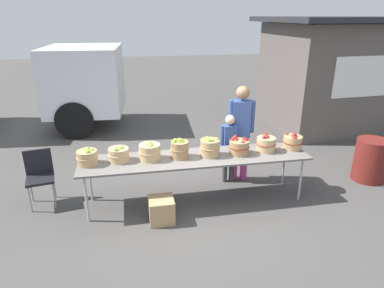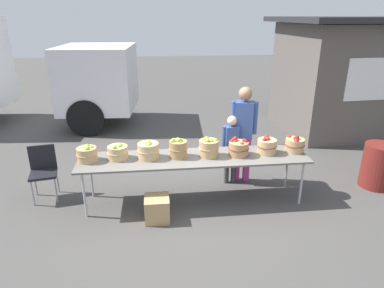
% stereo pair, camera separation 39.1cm
% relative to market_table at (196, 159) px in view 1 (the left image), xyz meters
% --- Properties ---
extents(ground_plane, '(40.00, 40.00, 0.00)m').
position_rel_market_table_xyz_m(ground_plane, '(0.00, 0.00, -0.72)').
color(ground_plane, '#474442').
extents(market_table, '(3.50, 0.76, 0.75)m').
position_rel_market_table_xyz_m(market_table, '(0.00, 0.00, 0.00)').
color(market_table, slate).
rests_on(market_table, ground).
extents(apple_basket_green_0, '(0.31, 0.31, 0.25)m').
position_rel_market_table_xyz_m(apple_basket_green_0, '(-1.59, 0.03, 0.15)').
color(apple_basket_green_0, tan).
rests_on(apple_basket_green_0, market_table).
extents(apple_basket_green_1, '(0.32, 0.32, 0.25)m').
position_rel_market_table_xyz_m(apple_basket_green_1, '(-1.15, 0.07, 0.14)').
color(apple_basket_green_1, tan).
rests_on(apple_basket_green_1, market_table).
extents(apple_basket_green_2, '(0.34, 0.34, 0.30)m').
position_rel_market_table_xyz_m(apple_basket_green_2, '(-0.69, 0.04, 0.16)').
color(apple_basket_green_2, tan).
rests_on(apple_basket_green_2, market_table).
extents(apple_basket_green_3, '(0.29, 0.29, 0.32)m').
position_rel_market_table_xyz_m(apple_basket_green_3, '(-0.24, 0.03, 0.18)').
color(apple_basket_green_3, '#A87F51').
rests_on(apple_basket_green_3, market_table).
extents(apple_basket_green_4, '(0.32, 0.32, 0.31)m').
position_rel_market_table_xyz_m(apple_basket_green_4, '(0.23, 0.02, 0.17)').
color(apple_basket_green_4, tan).
rests_on(apple_basket_green_4, market_table).
extents(apple_basket_red_0, '(0.32, 0.32, 0.28)m').
position_rel_market_table_xyz_m(apple_basket_red_0, '(0.69, 0.00, 0.15)').
color(apple_basket_red_0, '#A87F51').
rests_on(apple_basket_red_0, market_table).
extents(apple_basket_red_1, '(0.31, 0.31, 0.28)m').
position_rel_market_table_xyz_m(apple_basket_red_1, '(1.15, 0.04, 0.15)').
color(apple_basket_red_1, tan).
rests_on(apple_basket_red_1, market_table).
extents(apple_basket_red_2, '(0.32, 0.32, 0.27)m').
position_rel_market_table_xyz_m(apple_basket_red_2, '(1.61, 0.05, 0.15)').
color(apple_basket_red_2, tan).
rests_on(apple_basket_red_2, market_table).
extents(vendor_adult, '(0.43, 0.30, 1.69)m').
position_rel_market_table_xyz_m(vendor_adult, '(0.91, 0.60, 0.28)').
color(vendor_adult, '#CC3F8C').
rests_on(vendor_adult, ground).
extents(child_customer, '(0.32, 0.18, 1.22)m').
position_rel_market_table_xyz_m(child_customer, '(0.70, 0.54, 0.00)').
color(child_customer, '#3F3F3F').
rests_on(child_customer, ground).
extents(food_kiosk, '(3.65, 3.08, 2.74)m').
position_rel_market_table_xyz_m(food_kiosk, '(4.21, 3.21, 0.67)').
color(food_kiosk, '#59514C').
rests_on(food_kiosk, ground).
extents(folding_chair, '(0.47, 0.47, 0.86)m').
position_rel_market_table_xyz_m(folding_chair, '(-2.37, 0.38, -0.21)').
color(folding_chair, black).
rests_on(folding_chair, ground).
extents(trash_barrel, '(0.55, 0.55, 0.76)m').
position_rel_market_table_xyz_m(trash_barrel, '(3.19, 0.13, -0.34)').
color(trash_barrel, maroon).
rests_on(trash_barrel, ground).
extents(produce_crate, '(0.35, 0.35, 0.35)m').
position_rel_market_table_xyz_m(produce_crate, '(-0.59, -0.48, -0.54)').
color(produce_crate, tan).
rests_on(produce_crate, ground).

